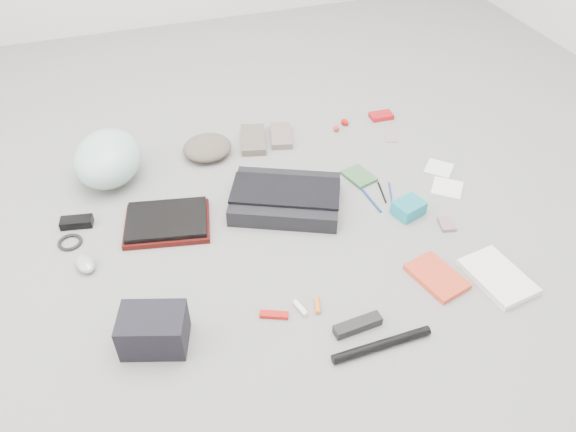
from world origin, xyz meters
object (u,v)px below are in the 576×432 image
object	(u,v)px
book_red	(437,277)
laptop	(167,219)
bike_helmet	(108,158)
camera_bag	(154,330)
accordion_wallet	(409,208)
messenger_bag	(286,199)

from	to	relation	value
book_red	laptop	bearing A→B (deg)	131.05
bike_helmet	camera_bag	world-z (taller)	bike_helmet
laptop	accordion_wallet	distance (m)	0.91
messenger_bag	bike_helmet	size ratio (longest dim) A/B	1.24
book_red	bike_helmet	bearing A→B (deg)	122.17
messenger_bag	book_red	size ratio (longest dim) A/B	2.11
bike_helmet	camera_bag	bearing A→B (deg)	-71.42
camera_bag	book_red	distance (m)	0.94
camera_bag	messenger_bag	bearing A→B (deg)	57.91
camera_bag	book_red	xyz separation A→B (m)	(0.94, -0.04, -0.05)
book_red	accordion_wallet	size ratio (longest dim) A/B	1.76
bike_helmet	messenger_bag	bearing A→B (deg)	-16.89
bike_helmet	accordion_wallet	xyz separation A→B (m)	(1.05, -0.59, -0.07)
messenger_bag	laptop	bearing A→B (deg)	-159.27
messenger_bag	book_red	world-z (taller)	messenger_bag
laptop	camera_bag	xyz separation A→B (m)	(-0.12, -0.52, 0.03)
messenger_bag	accordion_wallet	bearing A→B (deg)	-0.00
book_red	accordion_wallet	world-z (taller)	accordion_wallet
bike_helmet	book_red	xyz separation A→B (m)	(0.98, -0.92, -0.09)
messenger_bag	accordion_wallet	world-z (taller)	messenger_bag
laptop	bike_helmet	world-z (taller)	bike_helmet
book_red	camera_bag	bearing A→B (deg)	162.86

